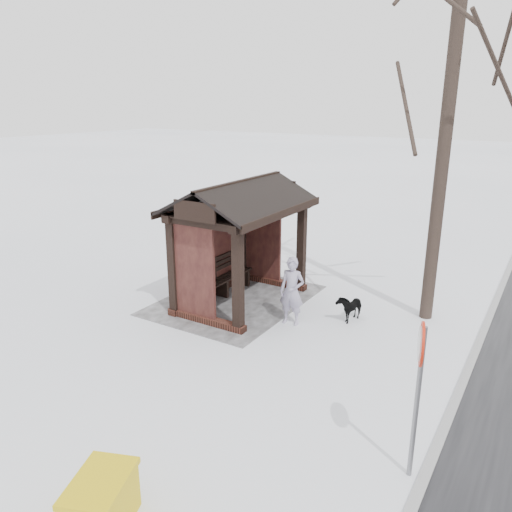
% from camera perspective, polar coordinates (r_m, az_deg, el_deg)
% --- Properties ---
extents(ground, '(120.00, 120.00, 0.00)m').
position_cam_1_polar(ground, '(12.71, -1.63, -5.23)').
color(ground, white).
rests_on(ground, ground).
extents(kerb, '(120.00, 0.15, 0.06)m').
position_cam_1_polar(kerb, '(10.98, 23.59, -10.55)').
color(kerb, gray).
rests_on(kerb, ground).
extents(trampled_patch, '(4.20, 3.20, 0.02)m').
position_cam_1_polar(trampled_patch, '(12.81, -2.39, -5.02)').
color(trampled_patch, '#9A999F').
rests_on(trampled_patch, ground).
extents(bus_shelter, '(3.60, 2.40, 3.09)m').
position_cam_1_polar(bus_shelter, '(12.13, -2.35, 4.41)').
color(bus_shelter, '#3D1E16').
rests_on(bus_shelter, ground).
extents(tree_near, '(3.42, 3.42, 9.03)m').
position_cam_1_polar(tree_near, '(11.59, 21.95, 22.53)').
color(tree_near, black).
rests_on(tree_near, ground).
extents(pedestrian, '(0.44, 0.61, 1.57)m').
position_cam_1_polar(pedestrian, '(11.25, 4.12, -4.03)').
color(pedestrian, '#9E95AF').
rests_on(pedestrian, ground).
extents(dog, '(0.81, 0.46, 0.64)m').
position_cam_1_polar(dog, '(11.80, 10.66, -5.69)').
color(dog, black).
rests_on(dog, ground).
extents(grit_bin, '(1.07, 0.91, 0.70)m').
position_cam_1_polar(grit_bin, '(6.78, -17.21, -25.44)').
color(grit_bin, gold).
rests_on(grit_bin, ground).
extents(road_sign, '(0.56, 0.19, 2.26)m').
position_cam_1_polar(road_sign, '(6.81, 18.16, -12.05)').
color(road_sign, slate).
rests_on(road_sign, ground).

